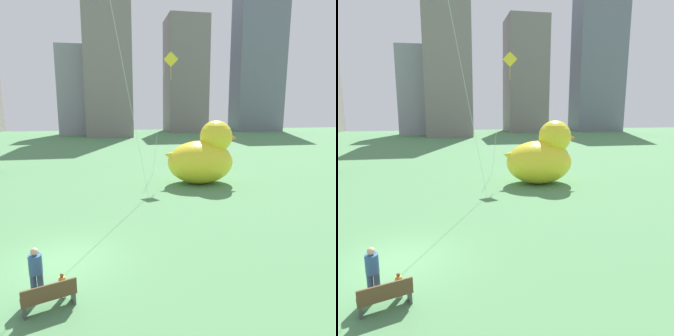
# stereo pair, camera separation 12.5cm
# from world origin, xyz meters

# --- Properties ---
(ground_plane) EXTENTS (140.00, 140.00, 0.00)m
(ground_plane) POSITION_xyz_m (0.00, 0.00, 0.00)
(ground_plane) COLOR #518854
(park_bench) EXTENTS (1.61, 0.95, 0.90)m
(park_bench) POSITION_xyz_m (0.08, -3.01, 0.47)
(park_bench) COLOR brown
(park_bench) RESTS_ON ground
(person_adult) EXTENTS (0.41, 0.41, 1.66)m
(person_adult) POSITION_xyz_m (-0.43, -2.24, 0.91)
(person_adult) COLOR #38476B
(person_adult) RESTS_ON ground
(person_child) EXTENTS (0.21, 0.21, 0.84)m
(person_child) POSITION_xyz_m (0.37, -2.45, 0.46)
(person_child) COLOR silver
(person_child) RESTS_ON ground
(giant_inflatable_duck) EXTENTS (5.90, 3.79, 4.89)m
(giant_inflatable_duck) POSITION_xyz_m (9.03, 11.29, 2.08)
(giant_inflatable_duck) COLOR yellow
(giant_inflatable_duck) RESTS_ON ground
(city_skyline) EXTENTS (76.32, 21.81, 32.00)m
(city_skyline) POSITION_xyz_m (6.88, 61.25, 14.32)
(city_skyline) COLOR #9E938C
(city_skyline) RESTS_ON ground
(kite_yellow) EXTENTS (2.29, 1.98, 10.54)m
(kite_yellow) POSITION_xyz_m (7.24, 15.68, 9.49)
(kite_yellow) COLOR silver
(kite_yellow) RESTS_ON ground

